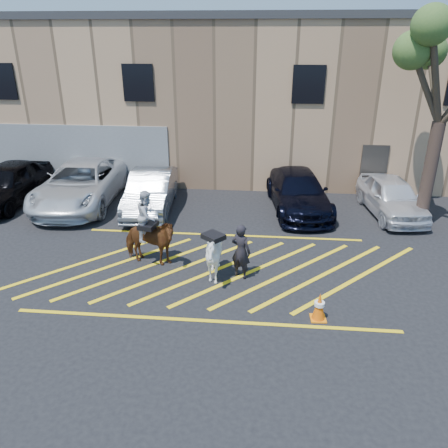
# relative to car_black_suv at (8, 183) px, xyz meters

# --- Properties ---
(ground) EXTENTS (90.00, 90.00, 0.00)m
(ground) POSITION_rel_car_black_suv_xyz_m (9.12, -4.59, -0.84)
(ground) COLOR black
(ground) RESTS_ON ground
(car_black_suv) EXTENTS (2.07, 4.95, 1.67)m
(car_black_suv) POSITION_rel_car_black_suv_xyz_m (0.00, 0.00, 0.00)
(car_black_suv) COLOR black
(car_black_suv) RESTS_ON ground
(car_white_pickup) EXTENTS (3.07, 6.17, 1.68)m
(car_white_pickup) POSITION_rel_car_black_suv_xyz_m (3.03, 0.23, 0.00)
(car_white_pickup) COLOR silver
(car_white_pickup) RESTS_ON ground
(car_silver_sedan) EXTENTS (1.94, 4.72, 1.52)m
(car_silver_sedan) POSITION_rel_car_black_suv_xyz_m (6.04, -0.19, -0.08)
(car_silver_sedan) COLOR gray
(car_silver_sedan) RESTS_ON ground
(car_blue_suv) EXTENTS (2.73, 5.32, 1.48)m
(car_blue_suv) POSITION_rel_car_black_suv_xyz_m (11.84, 0.38, -0.10)
(car_blue_suv) COLOR black
(car_blue_suv) RESTS_ON ground
(car_white_suv) EXTENTS (2.21, 4.44, 1.45)m
(car_white_suv) POSITION_rel_car_black_suv_xyz_m (15.38, 0.16, -0.11)
(car_white_suv) COLOR white
(car_white_suv) RESTS_ON ground
(handler) EXTENTS (0.71, 0.61, 1.64)m
(handler) POSITION_rel_car_black_suv_xyz_m (9.88, -5.17, -0.02)
(handler) COLOR black
(handler) RESTS_ON ground
(warehouse) EXTENTS (32.42, 10.20, 7.30)m
(warehouse) POSITION_rel_car_black_suv_xyz_m (9.10, 7.40, 2.81)
(warehouse) COLOR tan
(warehouse) RESTS_ON ground
(hatching_zone) EXTENTS (12.60, 5.12, 0.01)m
(hatching_zone) POSITION_rel_car_black_suv_xyz_m (9.12, -4.89, -0.83)
(hatching_zone) COLOR yellow
(hatching_zone) RESTS_ON ground
(mounted_bay) EXTENTS (1.91, 1.15, 2.35)m
(mounted_bay) POSITION_rel_car_black_suv_xyz_m (7.10, -4.65, 0.11)
(mounted_bay) COLOR brown
(mounted_bay) RESTS_ON ground
(saddled_white) EXTENTS (1.82, 1.84, 1.51)m
(saddled_white) POSITION_rel_car_black_suv_xyz_m (9.13, -5.39, -0.07)
(saddled_white) COLOR white
(saddled_white) RESTS_ON ground
(traffic_cone) EXTENTS (0.40, 0.40, 0.73)m
(traffic_cone) POSITION_rel_car_black_suv_xyz_m (11.91, -7.05, -0.47)
(traffic_cone) COLOR orange
(traffic_cone) RESTS_ON ground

